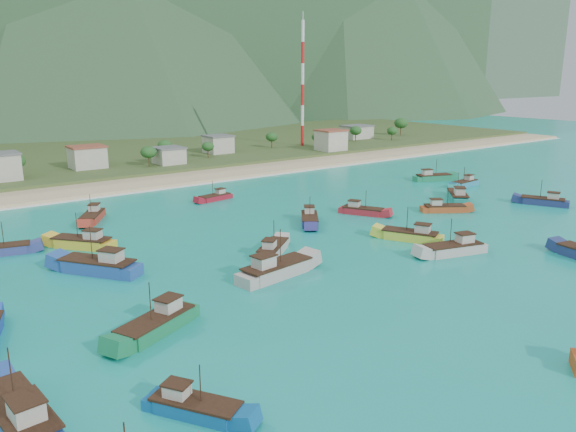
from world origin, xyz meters
TOP-DOWN VIEW (x-y plane):
  - ground at (0.00, 0.00)m, footprint 600.00×600.00m
  - beach at (0.00, 79.00)m, footprint 400.00×18.00m
  - land at (0.00, 140.00)m, footprint 400.00×110.00m
  - surf_line at (0.00, 69.50)m, footprint 400.00×2.50m
  - village at (8.15, 102.23)m, footprint 223.65×30.78m
  - vegetation at (-8.61, 102.67)m, footprint 275.38×26.16m
  - radio_tower at (80.63, 108.00)m, footprint 1.20×1.20m
  - boat_0 at (70.20, 25.01)m, footprint 9.75×3.73m
  - boat_1 at (-30.87, -6.96)m, footprint 11.85×7.84m
  - boat_2 at (-9.47, -0.48)m, footprint 13.09×5.53m
  - boat_6 at (54.09, 15.26)m, footprint 10.95×10.96m
  - boat_7 at (69.79, 35.28)m, footprint 11.22×6.87m
  - boat_9 at (-35.03, -24.06)m, footprint 7.11×9.11m
  - boat_11 at (13.57, 20.18)m, footprint 8.54×10.01m
  - boat_13 at (-47.66, -17.00)m, footprint 4.81×12.86m
  - boat_14 at (-3.60, 8.58)m, footprint 9.72×8.62m
  - boat_15 at (8.94, 49.83)m, footprint 8.94×3.96m
  - boat_17 at (20.38, -9.32)m, footprint 11.58×6.11m
  - boat_18 at (42.71, 10.32)m, footprint 9.53×7.64m
  - boat_19 at (27.05, 19.22)m, footprint 7.05×9.76m
  - boat_20 at (20.70, 0.17)m, footprint 7.83×11.11m
  - boat_21 at (-20.39, 48.02)m, footprint 7.91×10.21m
  - boat_22 at (66.25, 0.98)m, footprint 7.07×10.60m
  - boat_24 at (-29.66, 16.68)m, footprint 10.50×12.61m
  - boat_27 at (-27.67, 30.77)m, footprint 9.58×10.65m

SIDE VIEW (x-z plane):
  - ground at x=0.00m, z-range 0.00..0.00m
  - beach at x=0.00m, z-range -0.60..0.60m
  - land at x=0.00m, z-range -1.20..1.20m
  - surf_line at x=0.00m, z-range -0.04..0.04m
  - boat_15 at x=8.94m, z-range -2.02..3.09m
  - boat_9 at x=-35.03m, z-range -2.10..3.26m
  - boat_0 at x=70.20m, z-range -2.18..3.44m
  - boat_18 at x=42.71m, z-range -2.19..3.46m
  - boat_19 at x=27.05m, z-range -2.19..3.46m
  - boat_14 at x=-3.60m, z-range -2.29..3.66m
  - boat_21 at x=-20.39m, z-range -2.30..3.70m
  - boat_11 at x=13.57m, z-range -2.32..3.73m
  - boat_22 at x=66.25m, z-range -2.33..3.75m
  - boat_7 at x=69.79m, z-range -2.42..3.96m
  - boat_20 at x=20.70m, z-range -2.43..3.98m
  - boat_27 at x=-27.67m, z-range -2.48..4.08m
  - boat_17 at x=20.38m, z-range -2.48..4.08m
  - boat_1 at x=-30.87m, z-range -2.55..4.23m
  - boat_6 at x=54.09m, z-range -2.64..4.43m
  - boat_13 at x=-47.66m, z-range -2.76..4.68m
  - boat_2 at x=-9.47m, z-range -2.78..4.72m
  - boat_24 at x=-29.66m, z-range -2.80..4.76m
  - village at x=8.15m, z-range 1.08..8.45m
  - vegetation at x=-8.61m, z-range 0.80..9.37m
  - radio_tower at x=80.63m, z-range 1.60..48.03m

